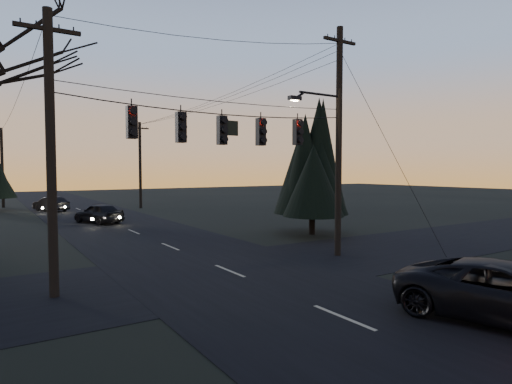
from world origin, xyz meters
TOP-DOWN VIEW (x-y plane):
  - ground_plane at (0.00, 0.00)m, footprint 160.00×160.00m
  - main_road at (0.00, 20.00)m, footprint 8.00×120.00m
  - cross_road at (0.00, 10.00)m, footprint 60.00×7.00m
  - utility_pole_right at (5.50, 10.00)m, footprint 5.00×0.30m
  - utility_pole_left at (-6.00, 10.00)m, footprint 1.80×0.30m
  - utility_pole_far_r at (5.50, 38.00)m, footprint 1.80×0.30m
  - utility_pole_far_l at (-6.00, 46.00)m, footprint 0.30×0.30m
  - span_signal_assembly at (-0.24, 10.00)m, footprint 11.50×0.44m
  - evergreen_right at (8.60, 15.43)m, footprint 3.97×3.97m
  - suv_near at (3.20, 1.51)m, footprint 3.89×5.82m
  - sedan_oncoming_a at (-0.80, 27.66)m, footprint 3.08×4.49m
  - sedan_oncoming_b at (-2.51, 39.05)m, footprint 2.83×4.16m

SIDE VIEW (x-z plane):
  - ground_plane at x=0.00m, z-range 0.00..0.00m
  - utility_pole_right at x=5.50m, z-range -5.00..5.00m
  - utility_pole_left at x=-6.00m, z-range -4.25..4.25m
  - utility_pole_far_r at x=5.50m, z-range -4.25..4.25m
  - utility_pole_far_l at x=-6.00m, z-range -4.00..4.00m
  - cross_road at x=0.00m, z-range 0.00..0.02m
  - main_road at x=0.00m, z-range 0.00..0.02m
  - sedan_oncoming_b at x=-2.51m, z-range 0.00..1.30m
  - sedan_oncoming_a at x=-0.80m, z-range 0.00..1.42m
  - suv_near at x=3.20m, z-range 0.00..1.48m
  - evergreen_right at x=8.60m, z-range 0.59..8.06m
  - span_signal_assembly at x=-0.24m, z-range 4.56..6.06m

